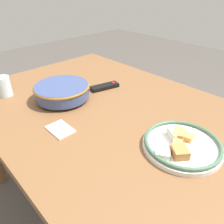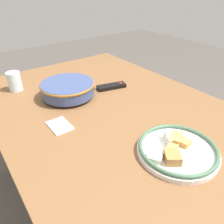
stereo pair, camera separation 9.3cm
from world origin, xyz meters
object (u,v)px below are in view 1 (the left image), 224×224
object	(u,v)px
noodle_bowl	(62,91)
tv_remote	(105,87)
drinking_glass	(4,86)
food_plate	(181,145)

from	to	relation	value
noodle_bowl	tv_remote	size ratio (longest dim) A/B	1.62
noodle_bowl	drinking_glass	distance (m)	0.31
food_plate	tv_remote	size ratio (longest dim) A/B	1.67
tv_remote	drinking_glass	distance (m)	0.53
noodle_bowl	food_plate	bearing A→B (deg)	9.51
drinking_glass	noodle_bowl	bearing A→B (deg)	38.73
noodle_bowl	food_plate	world-z (taller)	noodle_bowl
food_plate	drinking_glass	size ratio (longest dim) A/B	2.76
noodle_bowl	tv_remote	world-z (taller)	noodle_bowl
drinking_glass	food_plate	bearing A→B (deg)	19.14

